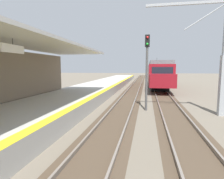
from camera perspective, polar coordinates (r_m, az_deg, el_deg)
station_platform at (r=14.86m, az=-13.89°, el=-3.41°), size 5.00×80.00×0.91m
track_pair_nearest_platform at (r=17.65m, az=4.86°, el=-2.99°), size 2.34×120.00×0.16m
track_pair_middle at (r=17.65m, az=15.93°, el=-3.23°), size 2.34×120.00×0.16m
approaching_train at (r=30.37m, az=13.79°, el=4.90°), size 2.93×19.60×4.76m
rail_signal_post at (r=13.15m, az=10.58°, el=7.40°), size 0.32×0.34×5.20m
catenary_pylon_far_side at (r=13.33m, az=29.91°, el=8.38°), size 5.00×0.40×7.50m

